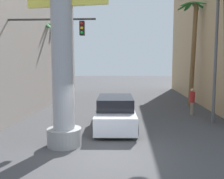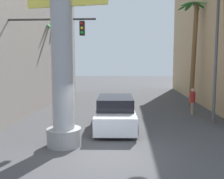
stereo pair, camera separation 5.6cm
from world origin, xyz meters
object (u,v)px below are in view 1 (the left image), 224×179
neon_sign_pole (62,13)px  traffic_light_mast (35,50)px  pedestrian_far_left (64,89)px  car_lead (115,112)px  street_lamp (209,46)px  palm_tree_mid_right (193,40)px  palm_tree_mid_left (44,52)px  pedestrian_mid_right (192,99)px

neon_sign_pole → traffic_light_mast: size_ratio=2.03×
pedestrian_far_left → car_lead: bearing=-61.8°
street_lamp → car_lead: 6.14m
street_lamp → palm_tree_mid_right: size_ratio=0.87×
neon_sign_pole → street_lamp: bearing=31.6°
palm_tree_mid_left → palm_tree_mid_right: bearing=1.7°
street_lamp → pedestrian_far_left: bearing=140.1°
pedestrian_mid_right → neon_sign_pole: bearing=-136.2°
traffic_light_mast → pedestrian_mid_right: bearing=20.3°
neon_sign_pole → street_lamp: size_ratio=1.63×
street_lamp → palm_tree_mid_right: 6.04m
palm_tree_mid_right → pedestrian_far_left: bearing=166.9°
pedestrian_far_left → palm_tree_mid_right: bearing=-13.1°
street_lamp → pedestrian_mid_right: 3.85m
neon_sign_pole → car_lead: bearing=58.6°
pedestrian_mid_right → street_lamp: bearing=-83.1°
palm_tree_mid_left → pedestrian_mid_right: (10.61, -3.50, -3.11)m
neon_sign_pole → pedestrian_far_left: bearing=104.4°
neon_sign_pole → pedestrian_mid_right: neon_sign_pole is taller
street_lamp → pedestrian_mid_right: bearing=96.9°
neon_sign_pole → palm_tree_mid_left: (-4.02, 9.83, -1.07)m
palm_tree_mid_right → palm_tree_mid_left: bearing=-178.3°
car_lead → pedestrian_far_left: size_ratio=3.12×
palm_tree_mid_left → neon_sign_pole: bearing=-67.7°
palm_tree_mid_right → pedestrian_far_left: size_ratio=4.87×
neon_sign_pole → palm_tree_mid_left: bearing=112.3°
street_lamp → palm_tree_mid_left: street_lamp is taller
street_lamp → pedestrian_mid_right: size_ratio=4.12×
car_lead → pedestrian_far_left: bearing=118.2°
street_lamp → traffic_light_mast: (-9.07, -1.15, -0.27)m
neon_sign_pole → traffic_light_mast: neon_sign_pole is taller
palm_tree_mid_right → street_lamp: bearing=-96.2°
traffic_light_mast → pedestrian_far_left: (-1.02, 9.60, -2.95)m
pedestrian_mid_right → palm_tree_mid_left: bearing=161.8°
traffic_light_mast → street_lamp: bearing=7.2°
palm_tree_mid_right → neon_sign_pole: bearing=-126.4°
neon_sign_pole → palm_tree_mid_right: neon_sign_pole is taller
street_lamp → car_lead: bearing=-167.3°
car_lead → palm_tree_mid_right: bearing=51.6°
street_lamp → pedestrian_far_left: street_lamp is taller
neon_sign_pole → pedestrian_far_left: 13.73m
car_lead → pedestrian_far_left: pedestrian_far_left is taller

